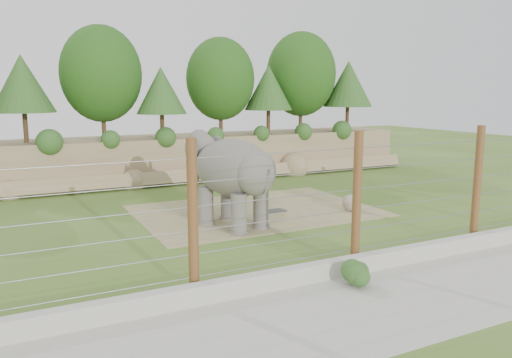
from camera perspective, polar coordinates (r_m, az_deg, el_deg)
name	(u,v)px	position (r m, az deg, el deg)	size (l,w,h in m)	color
ground	(280,229)	(18.84, 2.75, -5.73)	(90.00, 90.00, 0.00)	#43661E
back_embankment	(184,111)	(30.05, -8.24, 7.66)	(30.00, 5.52, 8.77)	#867050
dirt_patch	(256,211)	(21.63, -0.01, -3.65)	(10.00, 7.00, 0.02)	#8E8155
drain_grate	(274,211)	(21.52, 2.05, -3.66)	(1.00, 0.60, 0.03)	#262628
elephant	(233,181)	(18.83, -2.66, -0.26)	(1.86, 4.34, 3.51)	#65615A
stone_ball	(350,203)	(21.90, 10.72, -2.67)	(0.71, 0.71, 0.71)	gray
retaining_wall	(366,263)	(14.82, 12.42, -9.31)	(26.00, 0.35, 0.50)	#B2B0A5
walkway	(416,296)	(13.52, 17.84, -12.58)	(26.00, 4.00, 0.01)	#B2B0A5
barrier_fence	(357,200)	(14.73, 11.44, -2.32)	(20.26, 0.26, 4.00)	brown
walkway_shrub	(355,274)	(13.60, 11.25, -10.56)	(0.69, 0.69, 0.69)	#255020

